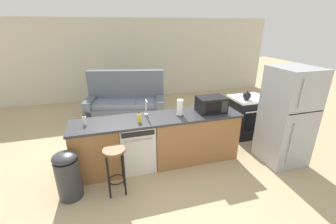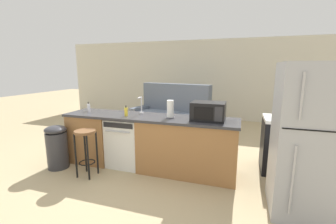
{
  "view_description": "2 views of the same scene",
  "coord_description": "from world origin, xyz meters",
  "px_view_note": "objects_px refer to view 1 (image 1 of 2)",
  "views": [
    {
      "loc": [
        -0.69,
        -3.46,
        2.38
      ],
      "look_at": [
        0.37,
        0.15,
        0.92
      ],
      "focal_mm": 24.0,
      "sensor_mm": 36.0,
      "label": 1
    },
    {
      "loc": [
        1.6,
        -3.34,
        1.67
      ],
      "look_at": [
        0.45,
        0.16,
        0.96
      ],
      "focal_mm": 24.0,
      "sensor_mm": 36.0,
      "label": 2
    }
  ],
  "objects_px": {
    "microwave": "(211,104)",
    "couch": "(127,104)",
    "dish_soap_bottle": "(85,120)",
    "stove_range": "(247,116)",
    "dishwasher": "(136,145)",
    "kettle": "(247,96)",
    "refrigerator": "(287,117)",
    "soap_bottle": "(139,118)",
    "paper_towel_roll": "(180,108)",
    "trash_bin": "(68,175)",
    "bar_stool": "(115,162)"
  },
  "relations": [
    {
      "from": "stove_range",
      "to": "paper_towel_roll",
      "type": "xyz_separation_m",
      "value": [
        -1.81,
        -0.55,
        0.59
      ]
    },
    {
      "from": "trash_bin",
      "to": "bar_stool",
      "type": "bearing_deg",
      "value": -7.66
    },
    {
      "from": "refrigerator",
      "to": "bar_stool",
      "type": "relative_size",
      "value": 2.36
    },
    {
      "from": "stove_range",
      "to": "dish_soap_bottle",
      "type": "height_order",
      "value": "dish_soap_bottle"
    },
    {
      "from": "microwave",
      "to": "kettle",
      "type": "xyz_separation_m",
      "value": [
        1.05,
        0.42,
        -0.05
      ]
    },
    {
      "from": "soap_bottle",
      "to": "dish_soap_bottle",
      "type": "xyz_separation_m",
      "value": [
        -0.85,
        0.14,
        0.0
      ]
    },
    {
      "from": "kettle",
      "to": "couch",
      "type": "relative_size",
      "value": 0.1
    },
    {
      "from": "soap_bottle",
      "to": "kettle",
      "type": "bearing_deg",
      "value": 12.56
    },
    {
      "from": "refrigerator",
      "to": "couch",
      "type": "bearing_deg",
      "value": 131.44
    },
    {
      "from": "kettle",
      "to": "couch",
      "type": "bearing_deg",
      "value": 141.41
    },
    {
      "from": "dishwasher",
      "to": "trash_bin",
      "type": "bearing_deg",
      "value": -154.83
    },
    {
      "from": "stove_range",
      "to": "microwave",
      "type": "bearing_deg",
      "value": -155.58
    },
    {
      "from": "refrigerator",
      "to": "couch",
      "type": "distance_m",
      "value": 3.82
    },
    {
      "from": "bar_stool",
      "to": "refrigerator",
      "type": "bearing_deg",
      "value": 0.77
    },
    {
      "from": "soap_bottle",
      "to": "dish_soap_bottle",
      "type": "relative_size",
      "value": 1.0
    },
    {
      "from": "microwave",
      "to": "bar_stool",
      "type": "bearing_deg",
      "value": -161.78
    },
    {
      "from": "dish_soap_bottle",
      "to": "couch",
      "type": "distance_m",
      "value": 2.49
    },
    {
      "from": "soap_bottle",
      "to": "paper_towel_roll",
      "type": "bearing_deg",
      "value": 7.89
    },
    {
      "from": "refrigerator",
      "to": "trash_bin",
      "type": "distance_m",
      "value": 3.7
    },
    {
      "from": "dish_soap_bottle",
      "to": "trash_bin",
      "type": "xyz_separation_m",
      "value": [
        -0.27,
        -0.54,
        -0.59
      ]
    },
    {
      "from": "trash_bin",
      "to": "soap_bottle",
      "type": "bearing_deg",
      "value": 19.33
    },
    {
      "from": "kettle",
      "to": "refrigerator",
      "type": "bearing_deg",
      "value": -80.34
    },
    {
      "from": "dishwasher",
      "to": "microwave",
      "type": "bearing_deg",
      "value": -0.05
    },
    {
      "from": "refrigerator",
      "to": "bar_stool",
      "type": "xyz_separation_m",
      "value": [
        -3.0,
        -0.04,
        -0.34
      ]
    },
    {
      "from": "soap_bottle",
      "to": "couch",
      "type": "relative_size",
      "value": 0.08
    },
    {
      "from": "stove_range",
      "to": "couch",
      "type": "height_order",
      "value": "couch"
    },
    {
      "from": "paper_towel_roll",
      "to": "trash_bin",
      "type": "height_order",
      "value": "paper_towel_roll"
    },
    {
      "from": "dish_soap_bottle",
      "to": "soap_bottle",
      "type": "bearing_deg",
      "value": -9.56
    },
    {
      "from": "paper_towel_roll",
      "to": "soap_bottle",
      "type": "height_order",
      "value": "paper_towel_roll"
    },
    {
      "from": "refrigerator",
      "to": "soap_bottle",
      "type": "relative_size",
      "value": 9.91
    },
    {
      "from": "soap_bottle",
      "to": "kettle",
      "type": "relative_size",
      "value": 0.86
    },
    {
      "from": "microwave",
      "to": "couch",
      "type": "distance_m",
      "value": 2.72
    },
    {
      "from": "soap_bottle",
      "to": "kettle",
      "type": "xyz_separation_m",
      "value": [
        2.38,
        0.53,
        0.01
      ]
    },
    {
      "from": "dishwasher",
      "to": "stove_range",
      "type": "relative_size",
      "value": 0.93
    },
    {
      "from": "stove_range",
      "to": "refrigerator",
      "type": "relative_size",
      "value": 0.52
    },
    {
      "from": "kettle",
      "to": "trash_bin",
      "type": "height_order",
      "value": "kettle"
    },
    {
      "from": "soap_bottle",
      "to": "couch",
      "type": "distance_m",
      "value": 2.47
    },
    {
      "from": "microwave",
      "to": "trash_bin",
      "type": "distance_m",
      "value": 2.59
    },
    {
      "from": "microwave",
      "to": "dish_soap_bottle",
      "type": "xyz_separation_m",
      "value": [
        -2.18,
        0.04,
        -0.07
      ]
    },
    {
      "from": "stove_range",
      "to": "kettle",
      "type": "xyz_separation_m",
      "value": [
        -0.17,
        -0.13,
        0.53
      ]
    },
    {
      "from": "couch",
      "to": "soap_bottle",
      "type": "bearing_deg",
      "value": -90.77
    },
    {
      "from": "dishwasher",
      "to": "microwave",
      "type": "distance_m",
      "value": 1.52
    },
    {
      "from": "couch",
      "to": "bar_stool",
      "type": "bearing_deg",
      "value": -99.59
    },
    {
      "from": "microwave",
      "to": "dish_soap_bottle",
      "type": "relative_size",
      "value": 2.84
    },
    {
      "from": "microwave",
      "to": "bar_stool",
      "type": "distance_m",
      "value": 1.95
    },
    {
      "from": "soap_bottle",
      "to": "dish_soap_bottle",
      "type": "bearing_deg",
      "value": 170.44
    },
    {
      "from": "trash_bin",
      "to": "couch",
      "type": "distance_m",
      "value": 3.02
    },
    {
      "from": "refrigerator",
      "to": "couch",
      "type": "relative_size",
      "value": 0.81
    },
    {
      "from": "soap_bottle",
      "to": "trash_bin",
      "type": "bearing_deg",
      "value": -160.67
    },
    {
      "from": "microwave",
      "to": "stove_range",
      "type": "bearing_deg",
      "value": 24.42
    }
  ]
}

